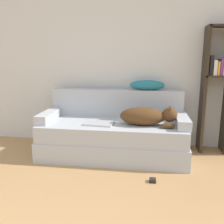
% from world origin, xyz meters
% --- Properties ---
extents(wall_back, '(7.49, 0.06, 2.70)m').
position_xyz_m(wall_back, '(0.00, 3.00, 1.35)').
color(wall_back, silver).
rests_on(wall_back, ground_plane).
extents(couch, '(1.82, 0.81, 0.44)m').
position_xyz_m(couch, '(0.20, 2.47, 0.22)').
color(couch, '#B2B7BC').
rests_on(couch, ground_plane).
extents(couch_backrest, '(1.78, 0.15, 0.36)m').
position_xyz_m(couch_backrest, '(0.20, 2.80, 0.63)').
color(couch_backrest, '#B2B7BC').
rests_on(couch_backrest, couch).
extents(couch_arm_left, '(0.15, 0.62, 0.11)m').
position_xyz_m(couch_arm_left, '(-0.64, 2.46, 0.50)').
color(couch_arm_left, '#B2B7BC').
rests_on(couch_arm_left, couch).
extents(couch_arm_right, '(0.15, 0.62, 0.11)m').
position_xyz_m(couch_arm_right, '(1.03, 2.46, 0.50)').
color(couch_arm_right, '#B2B7BC').
rests_on(couch_arm_right, couch).
extents(dog, '(0.68, 0.29, 0.24)m').
position_xyz_m(dog, '(0.62, 2.38, 0.55)').
color(dog, '#513319').
rests_on(dog, couch).
extents(laptop, '(0.37, 0.28, 0.02)m').
position_xyz_m(laptop, '(0.04, 2.35, 0.45)').
color(laptop, '#B7B7BC').
rests_on(laptop, couch).
extents(throw_pillow, '(0.46, 0.16, 0.13)m').
position_xyz_m(throw_pillow, '(0.60, 2.82, 0.87)').
color(throw_pillow, teal).
rests_on(throw_pillow, couch_backrest).
extents(bookshelf, '(0.34, 0.26, 1.62)m').
position_xyz_m(bookshelf, '(1.48, 2.82, 0.91)').
color(bookshelf, '#2D2319').
rests_on(bookshelf, ground_plane).
extents(power_adapter, '(0.07, 0.07, 0.04)m').
position_xyz_m(power_adapter, '(0.69, 1.83, 0.02)').
color(power_adapter, black).
rests_on(power_adapter, ground_plane).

